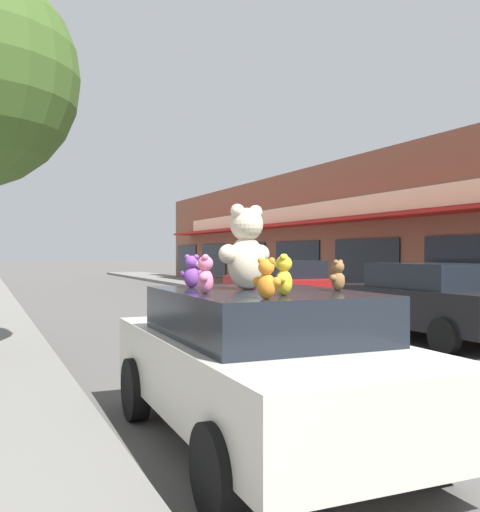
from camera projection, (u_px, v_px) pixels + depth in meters
storefront_row at (467, 233)px, 26.79m from camera, size 16.65×40.77×5.64m
plush_art_car at (261, 361)px, 5.57m from camera, size 2.19×4.27×1.51m
teddy_bear_giant at (246, 249)px, 5.73m from camera, size 0.65×0.44×0.86m
teddy_bear_red at (252, 278)px, 5.99m from camera, size 0.16×0.13×0.22m
teddy_bear_yellow at (284, 275)px, 4.92m from camera, size 0.23×0.26×0.36m
teddy_bear_orange at (266, 279)px, 4.54m from camera, size 0.22×0.23×0.33m
teddy_bear_purple at (192, 272)px, 6.03m from camera, size 0.26×0.22×0.35m
teddy_bear_blue at (255, 275)px, 6.32m from camera, size 0.19×0.12×0.26m
teddy_bear_pink at (205, 275)px, 5.14m from camera, size 0.20×0.27×0.36m
teddy_bear_brown at (338, 276)px, 5.52m from camera, size 0.23×0.17×0.30m
parked_car_far_center at (431, 300)px, 12.07m from camera, size 2.11×4.38×1.65m
parked_car_far_right at (279, 283)px, 18.27m from camera, size 2.20×4.40×1.64m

